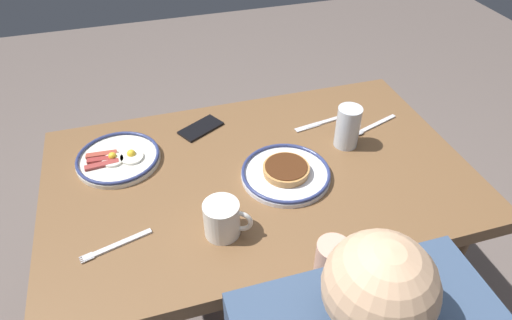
{
  "coord_description": "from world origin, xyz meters",
  "views": [
    {
      "loc": [
        0.29,
        0.94,
        1.59
      ],
      "look_at": [
        0.0,
        -0.02,
        0.75
      ],
      "focal_mm": 31.05,
      "sensor_mm": 36.0,
      "label": 1
    }
  ],
  "objects_px": {
    "tea_spoon": "(369,128)",
    "plate_center_pancakes": "(118,158)",
    "drinking_glass": "(347,129)",
    "cell_phone": "(201,128)",
    "butter_knife": "(324,122)",
    "fork_near": "(116,245)",
    "plate_near_main": "(286,173)",
    "coffee_mug": "(223,219)"
  },
  "relations": [
    {
      "from": "cell_phone",
      "to": "butter_knife",
      "type": "relative_size",
      "value": 0.65
    },
    {
      "from": "plate_center_pancakes",
      "to": "drinking_glass",
      "type": "bearing_deg",
      "value": 170.4
    },
    {
      "from": "plate_center_pancakes",
      "to": "cell_phone",
      "type": "height_order",
      "value": "plate_center_pancakes"
    },
    {
      "from": "coffee_mug",
      "to": "fork_near",
      "type": "height_order",
      "value": "coffee_mug"
    },
    {
      "from": "cell_phone",
      "to": "plate_near_main",
      "type": "bearing_deg",
      "value": 93.14
    },
    {
      "from": "drinking_glass",
      "to": "cell_phone",
      "type": "bearing_deg",
      "value": -26.44
    },
    {
      "from": "plate_center_pancakes",
      "to": "coffee_mug",
      "type": "height_order",
      "value": "coffee_mug"
    },
    {
      "from": "tea_spoon",
      "to": "plate_center_pancakes",
      "type": "bearing_deg",
      "value": -4.56
    },
    {
      "from": "drinking_glass",
      "to": "plate_center_pancakes",
      "type": "bearing_deg",
      "value": -9.6
    },
    {
      "from": "butter_knife",
      "to": "fork_near",
      "type": "bearing_deg",
      "value": 25.91
    },
    {
      "from": "tea_spoon",
      "to": "plate_near_main",
      "type": "bearing_deg",
      "value": 22.82
    },
    {
      "from": "coffee_mug",
      "to": "fork_near",
      "type": "relative_size",
      "value": 0.67
    },
    {
      "from": "plate_center_pancakes",
      "to": "butter_knife",
      "type": "relative_size",
      "value": 1.13
    },
    {
      "from": "cell_phone",
      "to": "butter_knife",
      "type": "height_order",
      "value": "cell_phone"
    },
    {
      "from": "fork_near",
      "to": "tea_spoon",
      "type": "height_order",
      "value": "tea_spoon"
    },
    {
      "from": "plate_center_pancakes",
      "to": "drinking_glass",
      "type": "relative_size",
      "value": 1.85
    },
    {
      "from": "plate_near_main",
      "to": "fork_near",
      "type": "xyz_separation_m",
      "value": [
        0.49,
        0.12,
        -0.01
      ]
    },
    {
      "from": "plate_near_main",
      "to": "coffee_mug",
      "type": "height_order",
      "value": "coffee_mug"
    },
    {
      "from": "plate_center_pancakes",
      "to": "tea_spoon",
      "type": "xyz_separation_m",
      "value": [
        -0.81,
        0.06,
        -0.01
      ]
    },
    {
      "from": "drinking_glass",
      "to": "tea_spoon",
      "type": "xyz_separation_m",
      "value": [
        -0.11,
        -0.05,
        -0.06
      ]
    },
    {
      "from": "cell_phone",
      "to": "tea_spoon",
      "type": "distance_m",
      "value": 0.56
    },
    {
      "from": "plate_near_main",
      "to": "plate_center_pancakes",
      "type": "height_order",
      "value": "plate_near_main"
    },
    {
      "from": "plate_near_main",
      "to": "cell_phone",
      "type": "height_order",
      "value": "plate_near_main"
    },
    {
      "from": "drinking_glass",
      "to": "fork_near",
      "type": "xyz_separation_m",
      "value": [
        0.72,
        0.21,
        -0.06
      ]
    },
    {
      "from": "drinking_glass",
      "to": "fork_near",
      "type": "bearing_deg",
      "value": 16.53
    },
    {
      "from": "plate_near_main",
      "to": "plate_center_pancakes",
      "type": "xyz_separation_m",
      "value": [
        0.46,
        -0.21,
        -0.0
      ]
    },
    {
      "from": "plate_near_main",
      "to": "tea_spoon",
      "type": "xyz_separation_m",
      "value": [
        -0.34,
        -0.14,
        -0.01
      ]
    },
    {
      "from": "coffee_mug",
      "to": "cell_phone",
      "type": "xyz_separation_m",
      "value": [
        -0.03,
        -0.46,
        -0.05
      ]
    },
    {
      "from": "plate_near_main",
      "to": "coffee_mug",
      "type": "distance_m",
      "value": 0.27
    },
    {
      "from": "plate_near_main",
      "to": "tea_spoon",
      "type": "distance_m",
      "value": 0.37
    },
    {
      "from": "plate_center_pancakes",
      "to": "coffee_mug",
      "type": "bearing_deg",
      "value": 123.53
    },
    {
      "from": "plate_near_main",
      "to": "fork_near",
      "type": "distance_m",
      "value": 0.5
    },
    {
      "from": "plate_near_main",
      "to": "fork_near",
      "type": "height_order",
      "value": "plate_near_main"
    },
    {
      "from": "coffee_mug",
      "to": "butter_knife",
      "type": "xyz_separation_m",
      "value": [
        -0.44,
        -0.37,
        -0.05
      ]
    },
    {
      "from": "drinking_glass",
      "to": "fork_near",
      "type": "relative_size",
      "value": 0.76
    },
    {
      "from": "drinking_glass",
      "to": "butter_knife",
      "type": "height_order",
      "value": "drinking_glass"
    },
    {
      "from": "plate_center_pancakes",
      "to": "butter_knife",
      "type": "distance_m",
      "value": 0.68
    },
    {
      "from": "fork_near",
      "to": "butter_knife",
      "type": "height_order",
      "value": "same"
    },
    {
      "from": "plate_center_pancakes",
      "to": "cell_phone",
      "type": "distance_m",
      "value": 0.29
    },
    {
      "from": "coffee_mug",
      "to": "tea_spoon",
      "type": "height_order",
      "value": "coffee_mug"
    },
    {
      "from": "plate_near_main",
      "to": "cell_phone",
      "type": "relative_size",
      "value": 1.81
    },
    {
      "from": "drinking_glass",
      "to": "tea_spoon",
      "type": "bearing_deg",
      "value": -154.27
    }
  ]
}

